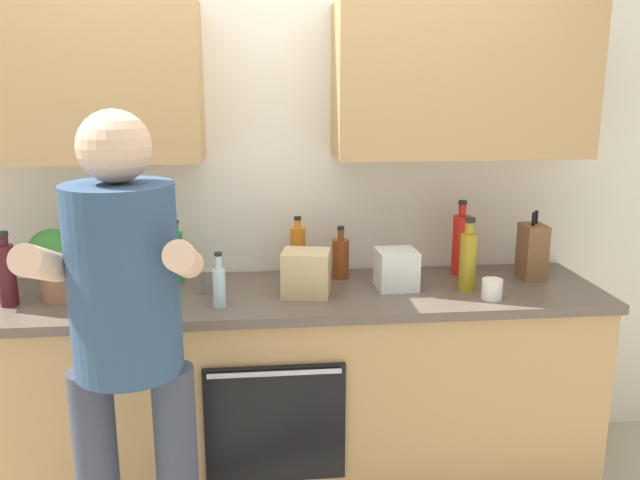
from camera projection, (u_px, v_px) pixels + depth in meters
ground_plane at (277, 479)px, 3.06m from camera, size 12.00×12.00×0.00m
back_wall_unit at (269, 147)px, 2.97m from camera, size 4.00×0.38×2.50m
counter at (275, 389)px, 2.95m from camera, size 2.84×0.67×0.90m
person_standing at (127, 333)px, 2.09m from camera, size 0.49×0.45×1.71m
bottle_vinegar at (341, 258)px, 3.03m from camera, size 0.08×0.08×0.24m
bottle_water at (219, 285)px, 2.65m from camera, size 0.05×0.05×0.22m
bottle_juice at (298, 252)px, 3.03m from camera, size 0.07×0.07×0.28m
bottle_wine at (7, 273)px, 2.65m from camera, size 0.07×0.07×0.30m
bottle_soda at (177, 255)px, 2.98m from camera, size 0.05×0.05×0.28m
bottle_oil at (468, 259)px, 2.85m from camera, size 0.07×0.07×0.32m
bottle_hotsauce at (461, 243)px, 3.08m from camera, size 0.08×0.08×0.35m
cup_coffee at (492, 289)px, 2.75m from camera, size 0.08×0.08×0.08m
cup_stoneware at (210, 281)px, 2.83m from camera, size 0.08×0.08×0.10m
knife_block at (532, 251)px, 3.02m from camera, size 0.10×0.14×0.31m
potted_herb at (53, 259)px, 2.70m from camera, size 0.21×0.21×0.30m
grocery_bag_produce at (396, 269)px, 2.89m from camera, size 0.18×0.17×0.17m
grocery_bag_bread at (306, 273)px, 2.79m from camera, size 0.22×0.20×0.19m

